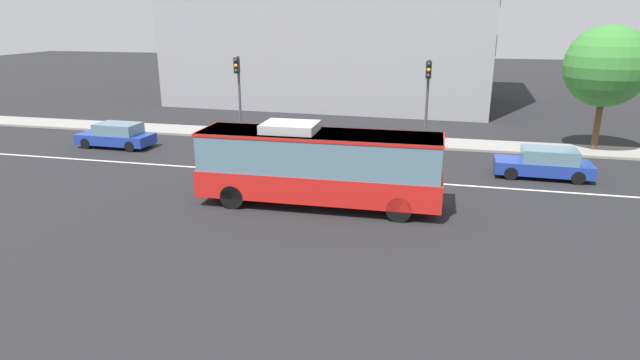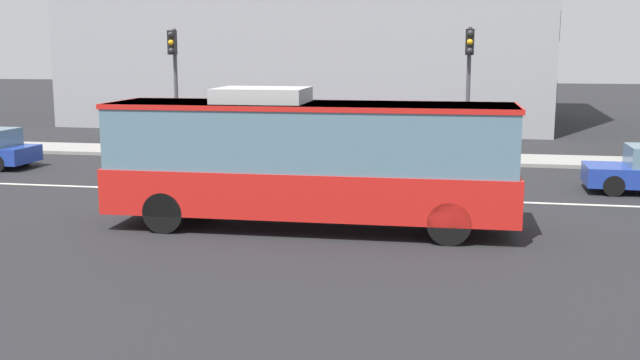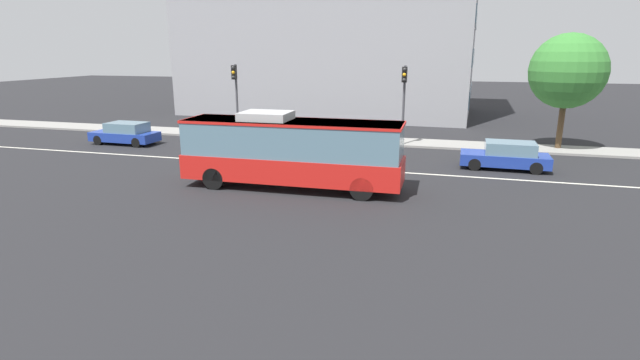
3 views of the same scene
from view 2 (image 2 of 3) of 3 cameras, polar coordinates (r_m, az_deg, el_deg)
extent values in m
plane|color=black|center=(23.01, -2.26, -1.09)|extent=(160.00, 160.00, 0.00)
cube|color=gray|center=(30.92, 1.12, 1.88)|extent=(80.00, 2.74, 0.14)
cube|color=silver|center=(23.01, -2.26, -1.08)|extent=(76.00, 0.16, 0.01)
cube|color=red|center=(18.53, -0.73, -0.70)|extent=(10.04, 2.65, 1.10)
cube|color=slate|center=(18.33, -0.74, 3.41)|extent=(9.84, 2.57, 1.58)
cube|color=red|center=(18.27, -0.75, 5.68)|extent=(9.94, 2.62, 0.12)
cube|color=#B2B2B2|center=(18.51, -4.43, 6.45)|extent=(2.23, 1.83, 0.36)
cylinder|color=black|center=(19.40, 9.80, -1.80)|extent=(1.00, 0.32, 1.00)
cylinder|color=black|center=(17.25, 9.78, -3.26)|extent=(1.00, 0.32, 1.00)
cylinder|color=black|center=(20.54, -9.53, -1.14)|extent=(1.00, 0.32, 1.00)
cylinder|color=black|center=(18.52, -11.77, -2.42)|extent=(1.00, 0.32, 1.00)
cylinder|color=black|center=(24.31, 21.41, -0.41)|extent=(0.64, 0.23, 0.64)
cylinder|color=black|center=(25.87, 20.85, 0.21)|extent=(0.64, 0.23, 0.64)
cylinder|color=black|center=(30.84, -21.56, 1.64)|extent=(0.65, 0.24, 0.64)
cylinder|color=#47474C|center=(31.39, -10.87, 6.47)|extent=(0.16, 0.16, 5.20)
cube|color=black|center=(31.08, -11.17, 10.21)|extent=(0.33, 0.29, 0.96)
sphere|color=#2D2D2D|center=(30.94, -11.28, 10.80)|extent=(0.22, 0.22, 0.22)
sphere|color=#F9A514|center=(30.94, -11.26, 10.21)|extent=(0.22, 0.22, 0.22)
sphere|color=#2D2D2D|center=(30.93, -11.24, 9.62)|extent=(0.22, 0.22, 0.22)
cylinder|color=#47474C|center=(29.18, 11.17, 6.21)|extent=(0.16, 0.16, 5.20)
cube|color=black|center=(28.85, 11.31, 10.24)|extent=(0.32, 0.28, 0.96)
sphere|color=#2D2D2D|center=(28.70, 11.34, 10.89)|extent=(0.22, 0.22, 0.22)
sphere|color=#F9A514|center=(28.70, 11.32, 10.25)|extent=(0.22, 0.22, 0.22)
sphere|color=#2D2D2D|center=(28.69, 11.30, 9.61)|extent=(0.22, 0.22, 0.22)
cube|color=slate|center=(45.78, 16.87, 6.64)|extent=(0.65, 13.37, 1.50)
cube|color=slate|center=(45.73, 17.09, 10.89)|extent=(0.65, 13.37, 1.50)
camera|label=1|loc=(4.28, 166.81, 39.61)|focal=29.77mm
camera|label=3|loc=(4.33, 139.27, 16.25)|focal=26.95mm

